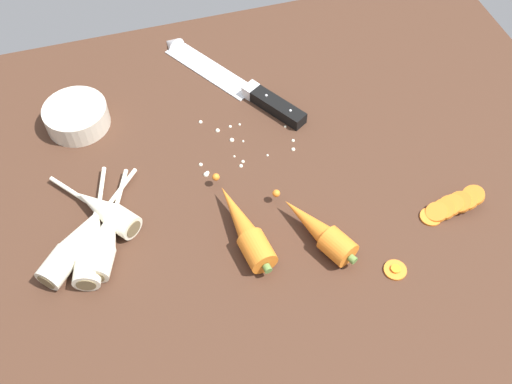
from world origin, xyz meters
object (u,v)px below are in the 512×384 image
(whole_carrot, at_px, (244,228))
(parsnip_mid_left, at_px, (106,238))
(parsnip_mid_right, at_px, (105,211))
(carrot_slice_stack, at_px, (452,206))
(parsnip_back, at_px, (92,242))
(parsnip_front, at_px, (78,241))
(prep_bowl, at_px, (76,116))
(whole_carrot_second, at_px, (319,230))
(carrot_slice_stray_near, at_px, (395,269))
(chefs_knife, at_px, (228,78))

(whole_carrot, relative_size, parsnip_mid_left, 0.99)
(whole_carrot, height_order, parsnip_mid_right, whole_carrot)
(whole_carrot, relative_size, carrot_slice_stack, 1.81)
(parsnip_mid_right, bearing_deg, whole_carrot, -25.01)
(parsnip_back, height_order, carrot_slice_stack, parsnip_back)
(parsnip_front, xyz_separation_m, prep_bowl, (0.03, 0.26, 0.00))
(carrot_slice_stack, bearing_deg, parsnip_back, 170.89)
(whole_carrot_second, bearing_deg, parsnip_back, 166.88)
(parsnip_front, bearing_deg, carrot_slice_stray_near, -21.22)
(carrot_slice_stack, height_order, prep_bowl, prep_bowl)
(parsnip_mid_left, relative_size, parsnip_back, 0.90)
(parsnip_mid_left, height_order, carrot_slice_stack, parsnip_mid_left)
(whole_carrot_second, distance_m, carrot_slice_stack, 0.22)
(chefs_knife, bearing_deg, whole_carrot, -100.64)
(parsnip_front, relative_size, carrot_slice_stack, 1.77)
(whole_carrot, distance_m, carrot_slice_stray_near, 0.23)
(parsnip_mid_right, distance_m, prep_bowl, 0.21)
(chefs_knife, height_order, whole_carrot_second, whole_carrot_second)
(parsnip_mid_right, bearing_deg, carrot_slice_stack, -14.93)
(whole_carrot_second, distance_m, carrot_slice_stray_near, 0.12)
(carrot_slice_stack, bearing_deg, parsnip_mid_left, 170.38)
(parsnip_front, bearing_deg, parsnip_mid_right, 42.71)
(prep_bowl, bearing_deg, parsnip_mid_left, -86.95)
(parsnip_front, relative_size, carrot_slice_stray_near, 5.60)
(whole_carrot_second, height_order, carrot_slice_stray_near, whole_carrot_second)
(prep_bowl, bearing_deg, carrot_slice_stack, -33.07)
(carrot_slice_stack, bearing_deg, whole_carrot_second, 177.10)
(parsnip_mid_right, bearing_deg, carrot_slice_stray_near, -28.56)
(parsnip_mid_right, height_order, carrot_slice_stray_near, parsnip_mid_right)
(parsnip_mid_left, bearing_deg, parsnip_front, 170.99)
(parsnip_mid_left, height_order, parsnip_mid_right, same)
(parsnip_mid_right, relative_size, carrot_slice_stray_near, 4.60)
(parsnip_mid_right, relative_size, parsnip_back, 0.71)
(carrot_slice_stack, distance_m, carrot_slice_stray_near, 0.15)
(chefs_knife, relative_size, parsnip_front, 1.66)
(parsnip_front, relative_size, parsnip_mid_left, 0.97)
(prep_bowl, bearing_deg, parsnip_front, -95.94)
(parsnip_front, bearing_deg, chefs_knife, 43.37)
(parsnip_back, relative_size, carrot_slice_stray_near, 6.44)
(whole_carrot, distance_m, whole_carrot_second, 0.11)
(chefs_knife, relative_size, carrot_slice_stray_near, 9.29)
(parsnip_back, bearing_deg, carrot_slice_stray_near, -21.21)
(whole_carrot_second, height_order, parsnip_front, whole_carrot_second)
(carrot_slice_stray_near, relative_size, prep_bowl, 0.31)
(parsnip_mid_left, distance_m, parsnip_mid_right, 0.05)
(chefs_knife, distance_m, whole_carrot_second, 0.38)
(parsnip_mid_right, xyz_separation_m, carrot_slice_stray_near, (0.39, -0.21, -0.02))
(whole_carrot_second, relative_size, prep_bowl, 1.43)
(whole_carrot, height_order, carrot_slice_stack, whole_carrot)
(parsnip_back, xyz_separation_m, carrot_slice_stack, (0.55, -0.09, -0.01))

